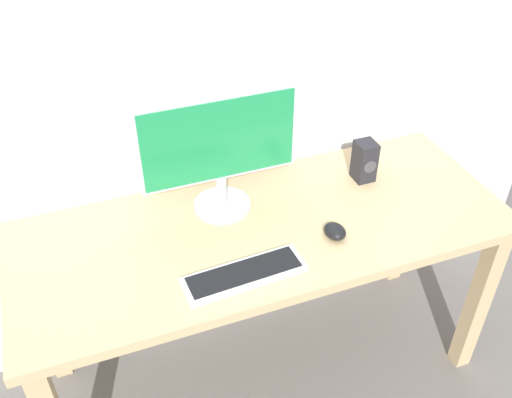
% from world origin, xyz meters
% --- Properties ---
extents(ground_plane, '(6.00, 6.00, 0.00)m').
position_xyz_m(ground_plane, '(0.00, 0.00, 0.00)').
color(ground_plane, slate).
extents(desk, '(1.67, 0.65, 0.76)m').
position_xyz_m(desk, '(0.00, 0.00, 0.66)').
color(desk, tan).
rests_on(desk, ground_plane).
extents(monitor, '(0.53, 0.20, 0.42)m').
position_xyz_m(monitor, '(-0.10, 0.15, 1.00)').
color(monitor, silver).
rests_on(monitor, desk).
extents(keyboard_primary, '(0.38, 0.13, 0.02)m').
position_xyz_m(keyboard_primary, '(-0.14, -0.20, 0.77)').
color(keyboard_primary, silver).
rests_on(keyboard_primary, desk).
extents(mouse, '(0.08, 0.09, 0.04)m').
position_xyz_m(mouse, '(0.19, -0.13, 0.78)').
color(mouse, black).
rests_on(mouse, desk).
extents(speaker_right, '(0.07, 0.08, 0.15)m').
position_xyz_m(speaker_right, '(0.44, 0.12, 0.84)').
color(speaker_right, '#232328').
rests_on(speaker_right, desk).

